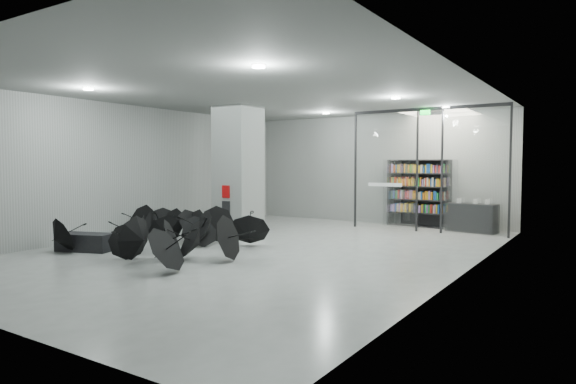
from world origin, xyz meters
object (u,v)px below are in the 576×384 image
Objects in this scene: umbrella_cluster at (178,237)px; bookshelf at (419,193)px; shop_counter at (472,218)px; column at (238,170)px; bench at (85,242)px.

bookshelf is at bearing 65.27° from umbrella_cluster.
bookshelf is at bearing 176.08° from shop_counter.
shop_counter is (6.16, 4.28, -1.54)m from column.
shop_counter is (7.36, 8.97, 0.24)m from bench.
umbrella_cluster is (-5.59, -7.51, -0.15)m from shop_counter.
umbrella_cluster reaches higher than shop_counter.
shop_counter is at bearing 31.61° from bench.
bench is 0.90× the size of shop_counter.
bookshelf is 1.52× the size of shop_counter.
bench is at bearing -119.61° from shop_counter.
column reaches higher than umbrella_cluster.
shop_counter is at bearing 34.80° from column.
bookshelf is at bearing 48.21° from column.
bench is at bearing -113.96° from bookshelf.
bench is at bearing -140.30° from umbrella_cluster.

